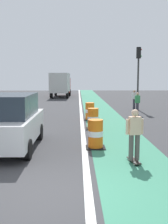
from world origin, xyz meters
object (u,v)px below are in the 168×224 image
object	(u,v)px
parked_suv_nearest	(11,121)
traffic_light_corner	(138,67)
pedestrian_crossing	(134,99)
pedestrian_waiting	(137,103)
delivery_truck_down_block	(61,84)
traffic_barrel_front	(96,134)
skateboarder_on_lane	(134,134)
traffic_barrel_back	(90,111)
traffic_barrel_mid	(93,119)

from	to	relation	value
parked_suv_nearest	traffic_light_corner	xyz separation A→B (m)	(7.44, 12.24, 2.47)
parked_suv_nearest	pedestrian_crossing	bearing A→B (deg)	60.03
parked_suv_nearest	traffic_light_corner	size ratio (longest dim) A/B	0.90
pedestrian_waiting	delivery_truck_down_block	bearing A→B (deg)	110.02
parked_suv_nearest	traffic_barrel_front	size ratio (longest dim) A/B	4.23
skateboarder_on_lane	pedestrian_crossing	distance (m)	14.63
traffic_barrel_front	pedestrian_waiting	size ratio (longest dim) A/B	0.68
traffic_barrel_front	traffic_barrel_back	size ratio (longest dim) A/B	1.00
traffic_barrel_mid	pedestrian_waiting	bearing A→B (deg)	56.89
skateboarder_on_lane	traffic_barrel_back	size ratio (longest dim) A/B	1.55
parked_suv_nearest	pedestrian_waiting	xyz separation A→B (m)	(6.73, 9.06, -0.17)
delivery_truck_down_block	skateboarder_on_lane	bearing A→B (deg)	-81.94
traffic_barrel_front	traffic_light_corner	world-z (taller)	traffic_light_corner
skateboarder_on_lane	traffic_barrel_front	world-z (taller)	skateboarder_on_lane
parked_suv_nearest	traffic_barrel_front	xyz separation A→B (m)	(3.16, -0.02, -0.50)
traffic_light_corner	delivery_truck_down_block	bearing A→B (deg)	116.12
skateboarder_on_lane	parked_suv_nearest	world-z (taller)	parked_suv_nearest
traffic_light_corner	pedestrian_crossing	bearing A→B (deg)	131.23
traffic_barrel_back	delivery_truck_down_block	size ratio (longest dim) A/B	0.14
traffic_barrel_front	traffic_light_corner	bearing A→B (deg)	70.75
parked_suv_nearest	pedestrian_crossing	distance (m)	14.44
parked_suv_nearest	traffic_light_corner	distance (m)	14.54
traffic_barrel_front	pedestrian_waiting	bearing A→B (deg)	68.54
delivery_truck_down_block	pedestrian_waiting	bearing A→B (deg)	-69.98
parked_suv_nearest	pedestrian_crossing	size ratio (longest dim) A/B	2.86
traffic_barrel_front	delivery_truck_down_block	size ratio (longest dim) A/B	0.14
traffic_barrel_mid	delivery_truck_down_block	size ratio (longest dim) A/B	0.14
traffic_barrel_front	pedestrian_crossing	bearing A→B (deg)	72.08
traffic_light_corner	pedestrian_waiting	bearing A→B (deg)	-102.61
parked_suv_nearest	pedestrian_crossing	world-z (taller)	parked_suv_nearest
parked_suv_nearest	traffic_light_corner	bearing A→B (deg)	58.70
skateboarder_on_lane	traffic_barrel_mid	world-z (taller)	skateboarder_on_lane
traffic_light_corner	pedestrian_crossing	size ratio (longest dim) A/B	3.17
skateboarder_on_lane	delivery_truck_down_block	distance (m)	29.22
parked_suv_nearest	traffic_barrel_back	world-z (taller)	parked_suv_nearest
traffic_barrel_back	traffic_light_corner	world-z (taller)	traffic_light_corner
traffic_barrel_front	delivery_truck_down_block	distance (m)	27.32
skateboarder_on_lane	delivery_truck_down_block	world-z (taller)	delivery_truck_down_block
skateboarder_on_lane	traffic_barrel_back	distance (m)	8.77
traffic_light_corner	pedestrian_crossing	distance (m)	2.66
traffic_barrel_back	traffic_light_corner	xyz separation A→B (m)	(4.20, 5.36, 2.97)
traffic_barrel_back	pedestrian_waiting	bearing A→B (deg)	32.04
traffic_barrel_front	traffic_light_corner	xyz separation A→B (m)	(4.28, 12.26, 2.97)
traffic_barrel_back	traffic_light_corner	bearing A→B (deg)	51.94
traffic_barrel_back	traffic_light_corner	size ratio (longest dim) A/B	0.21
skateboarder_on_lane	parked_suv_nearest	size ratio (longest dim) A/B	0.37
traffic_barrel_mid	traffic_light_corner	bearing A→B (deg)	63.83
pedestrian_waiting	traffic_barrel_mid	bearing A→B (deg)	-123.11
delivery_truck_down_block	traffic_barrel_front	bearing A→B (deg)	-83.69
traffic_barrel_back	delivery_truck_down_block	world-z (taller)	delivery_truck_down_block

